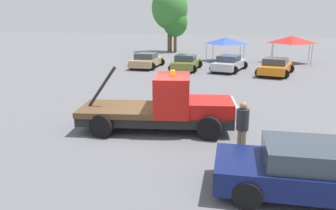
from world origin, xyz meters
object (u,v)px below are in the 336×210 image
parked_car_orange (275,67)px  tree_center (175,23)px  tree_left (170,8)px  parked_car_silver (229,63)px  canopy_tent_blue (226,41)px  tow_truck (165,107)px  person_near_truck (242,125)px  parked_car_olive (186,63)px  foreground_car (315,171)px  canopy_tent_red (292,40)px  parked_car_tan (147,60)px

parked_car_orange → tree_center: tree_center is taller
parked_car_orange → tree_left: bearing=50.3°
parked_car_silver → canopy_tent_blue: size_ratio=1.42×
tow_truck → person_near_truck: tow_truck is taller
parked_car_olive → parked_car_orange: (7.32, -0.07, 0.00)m
person_near_truck → tree_left: 34.88m
person_near_truck → tree_center: size_ratio=0.31×
foreground_car → parked_car_olive: same height
person_near_truck → canopy_tent_red: 25.15m
parked_car_silver → canopy_tent_red: 9.04m
parked_car_silver → parked_car_orange: same height
tow_truck → foreground_car: size_ratio=1.23×
parked_car_silver → parked_car_olive: bearing=109.4°
parked_car_tan → person_near_truck: bearing=-154.3°
person_near_truck → parked_car_silver: size_ratio=0.36×
canopy_tent_blue → person_near_truck: bearing=-79.3°
parked_car_orange → tow_truck: bearing=173.9°
parked_car_orange → parked_car_olive: bearing=96.9°
parked_car_olive → canopy_tent_red: (8.54, 8.13, 1.66)m
parked_car_olive → canopy_tent_red: bearing=-51.7°
parked_car_olive → tree_left: (-6.62, 14.96, 4.97)m
parked_car_tan → canopy_tent_blue: (5.91, 7.14, 1.46)m
parked_car_silver → canopy_tent_red: bearing=-26.5°
parked_car_olive → tree_left: 17.10m
parked_car_silver → tree_center: 17.32m
foreground_car → canopy_tent_red: canopy_tent_red is taller
parked_car_orange → canopy_tent_blue: 9.24m
person_near_truck → tree_left: bearing=-106.6°
tree_left → foreground_car: bearing=-65.6°
person_near_truck → parked_car_orange: size_ratio=0.36×
person_near_truck → parked_car_orange: bearing=-131.2°
tow_truck → tree_left: bearing=93.6°
parked_car_tan → parked_car_silver: 7.36m
parked_car_olive → canopy_tent_red: canopy_tent_red is taller
tow_truck → parked_car_olive: size_ratio=1.38×
tow_truck → canopy_tent_blue: bearing=78.6°
foreground_car → parked_car_orange: 18.88m
person_near_truck → parked_car_silver: person_near_truck is taller
foreground_car → canopy_tent_blue: 27.19m
parked_car_orange → foreground_car: bearing=-168.2°
tow_truck → tree_center: tree_center is taller
canopy_tent_blue → canopy_tent_red: size_ratio=0.95×
tree_left → tree_center: bearing=-1.4°
person_near_truck → parked_car_tan: size_ratio=0.37×
foreground_car → parked_car_silver: (-5.17, 19.66, -0.00)m
canopy_tent_blue → canopy_tent_red: 6.44m
person_near_truck → tree_center: 34.38m
parked_car_silver → canopy_tent_blue: 6.99m
parked_car_orange → canopy_tent_blue: (-5.17, 7.52, 1.46)m
parked_car_orange → tree_left: (-13.94, 15.03, 4.97)m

